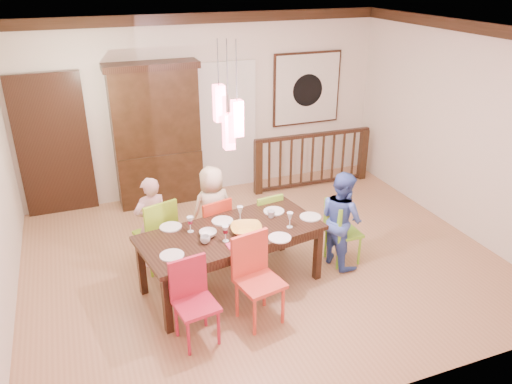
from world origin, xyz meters
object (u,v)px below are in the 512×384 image
object	(u,v)px
china_hutch	(157,135)
person_far_mid	(213,210)
dining_table	(231,237)
balustrade	(312,159)
person_far_left	(152,222)
person_end_right	(341,219)
chair_far_left	(155,228)
chair_end_right	(344,227)

from	to	relation	value
china_hutch	person_far_mid	bearing A→B (deg)	-78.74
dining_table	person_far_mid	bearing A→B (deg)	77.81
dining_table	balustrade	size ratio (longest dim) A/B	1.06
china_hutch	person_far_left	xyz separation A→B (m)	(-0.46, -1.91, -0.52)
china_hutch	balustrade	world-z (taller)	china_hutch
balustrade	person_end_right	xyz separation A→B (m)	(-0.79, -2.37, 0.13)
china_hutch	person_end_right	xyz separation A→B (m)	(1.79, -2.72, -0.49)
balustrade	person_far_mid	bearing A→B (deg)	-145.04
person_far_left	person_end_right	size ratio (longest dim) A/B	0.96
dining_table	balustrade	world-z (taller)	balustrade
dining_table	person_end_right	bearing A→B (deg)	-9.85
person_end_right	person_far_left	bearing A→B (deg)	59.65
dining_table	person_end_right	world-z (taller)	person_end_right
chair_far_left	person_end_right	bearing A→B (deg)	144.58
chair_end_right	person_end_right	xyz separation A→B (m)	(-0.06, -0.01, 0.14)
chair_end_right	person_far_left	distance (m)	2.44
chair_far_left	person_far_left	distance (m)	0.08
dining_table	chair_end_right	size ratio (longest dim) A/B	2.60
chair_end_right	balustrade	size ratio (longest dim) A/B	0.41
dining_table	china_hutch	xyz separation A→B (m)	(-0.32, 2.72, 0.46)
chair_end_right	person_far_left	xyz separation A→B (m)	(-2.30, 0.79, 0.11)
chair_far_left	china_hutch	xyz separation A→B (m)	(0.44, 1.97, 0.57)
dining_table	chair_far_left	distance (m)	1.07
person_far_left	person_far_mid	size ratio (longest dim) A/B	1.01
balustrade	person_far_left	xyz separation A→B (m)	(-3.04, -1.56, 0.11)
person_end_right	person_far_mid	bearing A→B (deg)	47.12
dining_table	chair_end_right	world-z (taller)	chair_end_right
chair_far_left	person_far_mid	bearing A→B (deg)	174.30
chair_far_left	balustrade	size ratio (longest dim) A/B	0.46
balustrade	dining_table	bearing A→B (deg)	-132.07
person_end_right	china_hutch	bearing A→B (deg)	22.83
person_far_left	person_end_right	xyz separation A→B (m)	(2.25, -0.81, 0.03)
chair_far_left	person_far_mid	xyz separation A→B (m)	(0.80, 0.16, 0.04)
china_hutch	person_far_left	world-z (taller)	china_hutch
dining_table	china_hutch	distance (m)	2.77
chair_end_right	person_far_left	bearing A→B (deg)	70.21
chair_far_left	chair_end_right	world-z (taller)	chair_far_left
person_end_right	chair_end_right	bearing A→B (deg)	-85.93
chair_end_right	person_far_mid	size ratio (longest dim) A/B	0.72
chair_end_right	person_far_mid	xyz separation A→B (m)	(-1.48, 0.89, 0.10)
dining_table	person_far_left	size ratio (longest dim) A/B	1.85
balustrade	person_far_mid	size ratio (longest dim) A/B	1.77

